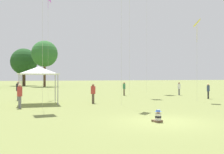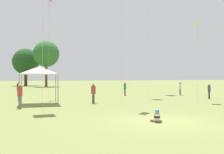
{
  "view_description": "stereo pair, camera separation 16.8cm",
  "coord_description": "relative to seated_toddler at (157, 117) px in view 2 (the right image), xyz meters",
  "views": [
    {
      "loc": [
        -6.77,
        -11.28,
        2.2
      ],
      "look_at": [
        -0.08,
        6.96,
        2.2
      ],
      "focal_mm": 42.0,
      "sensor_mm": 36.0,
      "label": 1
    },
    {
      "loc": [
        -6.61,
        -11.33,
        2.2
      ],
      "look_at": [
        -0.08,
        6.96,
        2.2
      ],
      "focal_mm": 42.0,
      "sensor_mm": 36.0,
      "label": 2
    }
  ],
  "objects": [
    {
      "name": "ground_plane",
      "position": [
        0.28,
        0.08,
        -0.27
      ],
      "size": [
        300.0,
        300.0,
        0.0
      ],
      "primitive_type": "plane",
      "color": "olive"
    },
    {
      "name": "seated_toddler",
      "position": [
        0.0,
        0.0,
        0.0
      ],
      "size": [
        0.43,
        0.51,
        0.62
      ],
      "rotation": [
        0.0,
        0.0,
        0.17
      ],
      "color": "brown",
      "rests_on": "ground"
    },
    {
      "name": "person_standing_0",
      "position": [
        -6.26,
        8.25,
        0.77
      ],
      "size": [
        0.45,
        0.45,
        1.73
      ],
      "rotation": [
        0.0,
        0.0,
        0.35
      ],
      "color": "slate",
      "rests_on": "ground"
    },
    {
      "name": "person_standing_1",
      "position": [
        -6.31,
        14.88,
        0.81
      ],
      "size": [
        0.53,
        0.53,
        1.81
      ],
      "rotation": [
        0.0,
        0.0,
        2.63
      ],
      "color": "slate",
      "rests_on": "ground"
    },
    {
      "name": "person_standing_2",
      "position": [
        5.53,
        17.43,
        0.69
      ],
      "size": [
        0.44,
        0.44,
        1.6
      ],
      "rotation": [
        0.0,
        0.0,
        3.74
      ],
      "color": "brown",
      "rests_on": "ground"
    },
    {
      "name": "person_standing_3",
      "position": [
        -0.46,
        9.83,
        0.7
      ],
      "size": [
        0.52,
        0.52,
        1.63
      ],
      "rotation": [
        0.0,
        0.0,
        2.05
      ],
      "color": "brown",
      "rests_on": "ground"
    },
    {
      "name": "person_standing_4",
      "position": [
        11.7,
        10.22,
        0.67
      ],
      "size": [
        0.39,
        0.39,
        1.55
      ],
      "rotation": [
        0.0,
        0.0,
        2.22
      ],
      "color": "black",
      "rests_on": "ground"
    },
    {
      "name": "person_standing_5",
      "position": [
        12.05,
        15.75,
        0.67
      ],
      "size": [
        0.38,
        0.38,
        1.58
      ],
      "rotation": [
        0.0,
        0.0,
        4.6
      ],
      "color": "slate",
      "rests_on": "ground"
    },
    {
      "name": "canopy_tent",
      "position": [
        -4.78,
        10.8,
        2.45
      ],
      "size": [
        3.37,
        3.37,
        3.05
      ],
      "rotation": [
        0.0,
        0.0,
        -0.07
      ],
      "color": "white",
      "rests_on": "ground"
    },
    {
      "name": "kite_5",
      "position": [
        8.76,
        8.22,
        6.55
      ],
      "size": [
        0.95,
        1.0,
        7.37
      ],
      "rotation": [
        0.0,
        0.0,
        3.3
      ],
      "color": "yellow",
      "rests_on": "ground"
    },
    {
      "name": "distant_tree_0",
      "position": [
        -0.41,
        50.14,
        7.23
      ],
      "size": [
        5.96,
        5.96,
        10.51
      ],
      "color": "brown",
      "rests_on": "ground"
    },
    {
      "name": "distant_tree_2",
      "position": [
        -4.66,
        58.3,
        5.82
      ],
      "size": [
        6.59,
        6.59,
        9.41
      ],
      "color": "#473323",
      "rests_on": "ground"
    }
  ]
}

